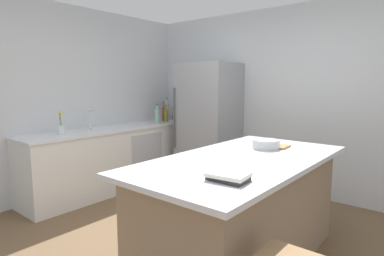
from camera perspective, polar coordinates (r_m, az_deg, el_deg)
ground_plane at (r=3.13m, az=0.22°, el=-21.60°), size 7.20×7.20×0.00m
wall_rear at (r=4.69m, az=17.99°, el=4.57°), size 6.00×0.10×2.60m
wall_left at (r=4.68m, az=-23.70°, el=4.29°), size 0.10×6.00×2.60m
counter_run_left at (r=4.89m, az=-13.35°, el=-5.20°), size 0.65×2.74×0.90m
kitchen_island at (r=2.88m, az=8.79°, el=-14.12°), size 1.08×2.12×0.92m
refrigerator at (r=4.96m, az=2.95°, el=0.74°), size 0.84×0.73×1.85m
sink_faucet at (r=4.61m, az=-17.69°, el=1.53°), size 0.15×0.05×0.30m
flower_vase at (r=4.36m, az=-22.29°, el=0.03°), size 0.09×0.09×0.31m
whiskey_bottle at (r=5.60m, az=-3.05°, el=2.66°), size 0.08×0.08×0.32m
soda_bottle at (r=5.61m, az=-4.48°, el=2.86°), size 0.07×0.07×0.39m
vinegar_bottle at (r=5.53m, az=-5.11°, el=2.62°), size 0.05×0.05×0.33m
olive_oil_bottle at (r=5.37m, az=-4.65°, el=2.25°), size 0.06×0.06×0.29m
hot_sauce_bottle at (r=5.38m, az=-6.19°, el=2.02°), size 0.05×0.05×0.24m
gin_bottle at (r=5.24m, az=-6.18°, el=2.24°), size 0.08×0.08×0.31m
cookbook_stack at (r=2.09m, az=6.41°, el=-8.56°), size 0.28×0.21×0.05m
mixing_bowl at (r=3.15m, az=13.00°, el=-2.83°), size 0.26×0.26×0.09m
cutting_board at (r=3.27m, az=14.19°, el=-3.08°), size 0.31×0.23×0.02m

